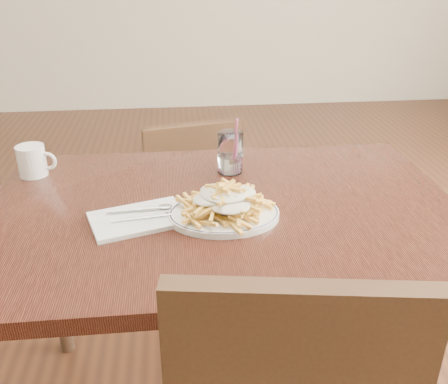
{
  "coord_description": "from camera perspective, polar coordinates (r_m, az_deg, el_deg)",
  "views": [
    {
      "loc": [
        -0.12,
        -1.12,
        1.34
      ],
      "look_at": [
        -0.01,
        -0.06,
        0.82
      ],
      "focal_mm": 40.0,
      "sensor_mm": 36.0,
      "label": 1
    }
  ],
  "objects": [
    {
      "name": "cutlery",
      "position": [
        1.22,
        -9.76,
        -2.55
      ],
      "size": [
        0.19,
        0.08,
        0.01
      ],
      "color": "silver",
      "rests_on": "napkin"
    },
    {
      "name": "fries_plate",
      "position": [
        1.21,
        -0.0,
        -2.58
      ],
      "size": [
        0.32,
        0.3,
        0.02
      ],
      "color": "silver",
      "rests_on": "table"
    },
    {
      "name": "chair_far",
      "position": [
        1.99,
        -3.98,
        -0.81
      ],
      "size": [
        0.43,
        0.43,
        0.78
      ],
      "color": "#321E10",
      "rests_on": "ground"
    },
    {
      "name": "coffee_mug",
      "position": [
        1.53,
        -21.03,
        3.35
      ],
      "size": [
        0.11,
        0.08,
        0.09
      ],
      "color": "silver",
      "rests_on": "table"
    },
    {
      "name": "table",
      "position": [
        1.31,
        0.08,
        -4.68
      ],
      "size": [
        1.2,
        0.8,
        0.75
      ],
      "color": "black",
      "rests_on": "ground"
    },
    {
      "name": "napkin",
      "position": [
        1.22,
        -9.73,
        -3.03
      ],
      "size": [
        0.26,
        0.21,
        0.01
      ],
      "primitive_type": "cube",
      "rotation": [
        0.0,
        0.0,
        0.31
      ],
      "color": "silver",
      "rests_on": "table"
    },
    {
      "name": "water_glass",
      "position": [
        1.45,
        0.72,
        4.24
      ],
      "size": [
        0.07,
        0.07,
        0.16
      ],
      "color": "white",
      "rests_on": "table"
    },
    {
      "name": "loaded_fries",
      "position": [
        1.19,
        0.0,
        -0.75
      ],
      "size": [
        0.23,
        0.19,
        0.07
      ],
      "color": "gold",
      "rests_on": "fries_plate"
    }
  ]
}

